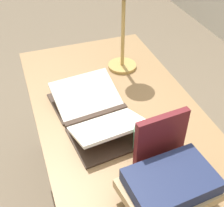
% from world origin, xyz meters
% --- Properties ---
extents(reading_desk, '(1.44, 0.71, 0.74)m').
position_xyz_m(reading_desk, '(0.00, 0.00, 0.64)').
color(reading_desk, '#937047').
rests_on(reading_desk, ground_plane).
extents(open_book, '(0.51, 0.35, 0.09)m').
position_xyz_m(open_book, '(-0.06, -0.10, 0.77)').
color(open_book, '#38281E').
rests_on(open_book, reading_desk).
extents(book_stack_tall, '(0.25, 0.32, 0.14)m').
position_xyz_m(book_stack_tall, '(0.41, -0.01, 0.82)').
color(book_stack_tall, '#234C2D').
rests_on(book_stack_tall, reading_desk).
extents(book_standing_upright, '(0.04, 0.19, 0.24)m').
position_xyz_m(book_standing_upright, '(0.26, 0.03, 0.87)').
color(book_standing_upright, maroon).
rests_on(book_standing_upright, reading_desk).
extents(reading_lamp, '(0.15, 0.15, 0.48)m').
position_xyz_m(reading_lamp, '(-0.40, 0.14, 1.11)').
color(reading_lamp, tan).
rests_on(reading_lamp, reading_desk).
extents(coffee_mug, '(0.12, 0.09, 0.10)m').
position_xyz_m(coffee_mug, '(0.17, 0.02, 0.79)').
color(coffee_mug, '#4C7F5B').
rests_on(coffee_mug, reading_desk).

